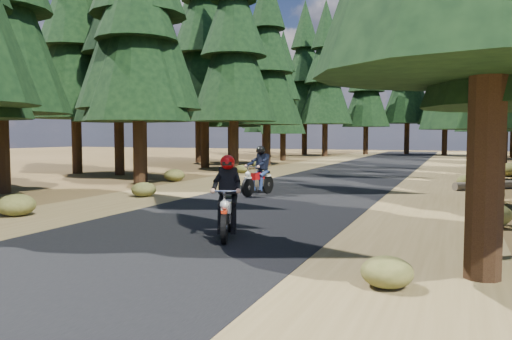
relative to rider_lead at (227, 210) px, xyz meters
The scene contains 8 objects.
ground 2.73m from the rider_lead, 111.56° to the left, with size 120.00×120.00×0.00m, color #433318.
road 7.57m from the rider_lead, 97.47° to the left, with size 6.00×100.00×0.01m, color black.
shoulder_l 9.35m from the rider_lead, 126.72° to the left, with size 3.20×100.00×0.01m, color brown.
shoulder_r 8.33m from the rider_lead, 64.19° to the left, with size 3.20×100.00×0.01m, color brown.
pine_forest 24.66m from the rider_lead, 92.43° to the left, with size 34.59×55.08×16.32m.
understory_shrubs 10.12m from the rider_lead, 86.26° to the left, with size 15.37×30.74×0.70m.
rider_lead is the anchor object (origin of this frame).
rider_follow 7.24m from the rider_lead, 106.85° to the left, with size 0.95×1.99×1.70m.
Camera 1 is at (5.29, -11.54, 2.08)m, focal length 35.00 mm.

